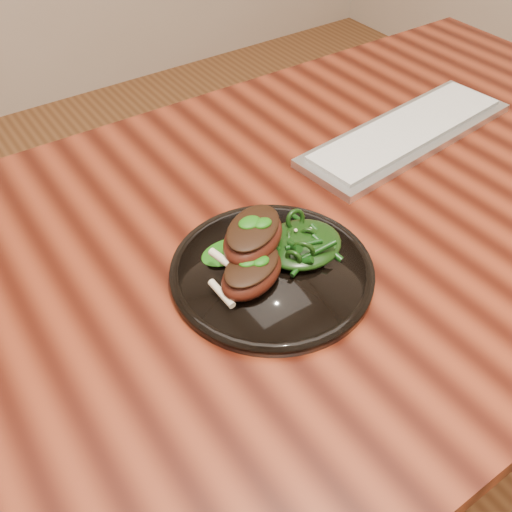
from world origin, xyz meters
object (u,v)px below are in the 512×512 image
(plate, at_px, (272,271))
(keyboard, at_px, (407,133))
(desk, at_px, (276,273))
(greens_heap, at_px, (302,240))
(lamb_chop_front, at_px, (251,272))

(plate, height_order, keyboard, keyboard)
(desk, xyz_separation_m, greens_heap, (-0.01, -0.06, 0.12))
(plate, distance_m, greens_heap, 0.06)
(greens_heap, bearing_deg, lamb_chop_front, -171.08)
(desk, distance_m, lamb_chop_front, 0.17)
(lamb_chop_front, height_order, greens_heap, lamb_chop_front)
(greens_heap, bearing_deg, plate, -174.81)
(greens_heap, distance_m, keyboard, 0.36)
(greens_heap, height_order, keyboard, greens_heap)
(desk, relative_size, plate, 6.22)
(desk, bearing_deg, plate, -130.70)
(lamb_chop_front, bearing_deg, greens_heap, 8.92)
(lamb_chop_front, distance_m, greens_heap, 0.09)
(plate, relative_size, greens_heap, 2.42)
(plate, xyz_separation_m, keyboard, (0.38, 0.14, 0.00))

